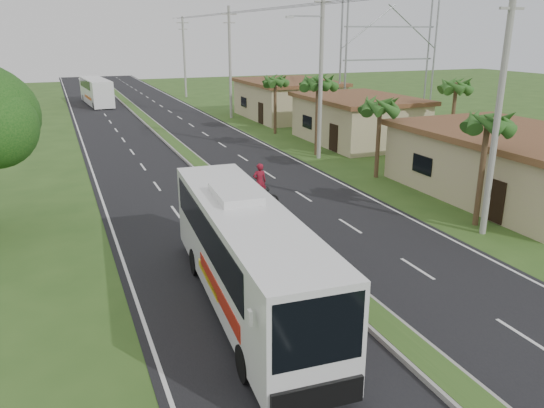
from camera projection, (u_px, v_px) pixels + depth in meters
name	position (u px, v px, depth m)	size (l,w,h in m)	color
ground	(335.00, 285.00, 18.73)	(180.00, 180.00, 0.00)	#31521E
road_asphalt	(195.00, 162.00, 36.33)	(14.00, 160.00, 0.02)	black
median_strip	(195.00, 161.00, 36.30)	(1.20, 160.00, 0.18)	gray
lane_edge_left	(92.00, 172.00, 33.93)	(0.12, 160.00, 0.01)	silver
lane_edge_right	(284.00, 154.00, 38.74)	(0.12, 160.00, 0.01)	silver
shop_near	(512.00, 164.00, 28.49)	(8.60, 12.60, 3.52)	tan
shop_mid	(358.00, 119.00, 42.56)	(7.60, 10.60, 3.67)	tan
shop_far	(287.00, 99.00, 54.86)	(8.60, 11.60, 3.82)	tan
palm_verge_a	(488.00, 123.00, 23.14)	(2.40, 2.40, 5.45)	#473321
palm_verge_b	(380.00, 106.00, 31.32)	(2.40, 2.40, 5.05)	#473321
palm_verge_c	(318.00, 83.00, 37.04)	(2.40, 2.40, 5.85)	#473321
palm_verge_d	(275.00, 81.00, 45.32)	(2.40, 2.40, 5.25)	#473321
palm_behind_shop	(456.00, 86.00, 36.70)	(2.40, 2.40, 5.65)	#473321
utility_pole_a	(499.00, 105.00, 21.79)	(1.60, 0.28, 11.00)	gray
utility_pole_b	(321.00, 67.00, 35.69)	(3.20, 0.28, 12.00)	gray
utility_pole_c	(230.00, 62.00, 53.49)	(1.60, 0.28, 11.00)	gray
utility_pole_d	(184.00, 56.00, 71.18)	(1.60, 0.28, 10.50)	gray
billboard_lattice	(389.00, 51.00, 50.94)	(10.18, 1.18, 12.07)	gray
coach_bus_main	(245.00, 249.00, 16.62)	(3.05, 11.48, 3.67)	white
coach_bus_far	(96.00, 90.00, 64.74)	(3.13, 10.90, 3.13)	white
motorcyclist	(260.00, 194.00, 26.35)	(2.05, 0.79, 2.41)	black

